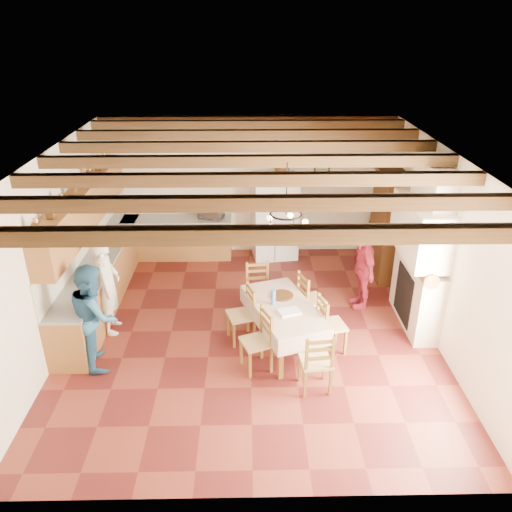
{
  "coord_description": "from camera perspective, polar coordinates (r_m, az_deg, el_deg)",
  "views": [
    {
      "loc": [
        -0.04,
        -7.05,
        4.78
      ],
      "look_at": [
        0.1,
        0.3,
        1.25
      ],
      "focal_mm": 35.0,
      "sensor_mm": 36.0,
      "label": 1
    }
  ],
  "objects": [
    {
      "name": "floor",
      "position": [
        8.52,
        -0.64,
        -8.55
      ],
      "size": [
        6.0,
        6.5,
        0.02
      ],
      "primitive_type": "cube",
      "color": "#531715",
      "rests_on": "ground"
    },
    {
      "name": "ceiling",
      "position": [
        7.27,
        -0.76,
        11.56
      ],
      "size": [
        6.0,
        6.5,
        0.02
      ],
      "primitive_type": "cube",
      "color": "silver",
      "rests_on": "ground"
    },
    {
      "name": "wall_back",
      "position": [
        10.82,
        -0.83,
        7.99
      ],
      "size": [
        6.0,
        0.02,
        3.0
      ],
      "primitive_type": "cube",
      "color": "beige",
      "rests_on": "ground"
    },
    {
      "name": "wall_front",
      "position": [
        5.01,
        -0.4,
        -15.2
      ],
      "size": [
        6.0,
        0.02,
        3.0
      ],
      "primitive_type": "cube",
      "color": "beige",
      "rests_on": "ground"
    },
    {
      "name": "wall_left",
      "position": [
        8.32,
        -21.89,
        0.49
      ],
      "size": [
        0.02,
        6.5,
        3.0
      ],
      "primitive_type": "cube",
      "color": "beige",
      "rests_on": "ground"
    },
    {
      "name": "wall_right",
      "position": [
        8.35,
        20.43,
        0.82
      ],
      "size": [
        0.02,
        6.5,
        3.0
      ],
      "primitive_type": "cube",
      "color": "beige",
      "rests_on": "ground"
    },
    {
      "name": "ceiling_beams",
      "position": [
        7.29,
        -0.75,
        10.8
      ],
      "size": [
        6.0,
        6.3,
        0.16
      ],
      "primitive_type": null,
      "color": "#34230F",
      "rests_on": "ground"
    },
    {
      "name": "lower_cabinets_left",
      "position": [
        9.57,
        -17.11,
        -2.62
      ],
      "size": [
        0.6,
        4.3,
        0.86
      ],
      "primitive_type": "cube",
      "color": "olive",
      "rests_on": "ground"
    },
    {
      "name": "lower_cabinets_back",
      "position": [
        11.01,
        -8.88,
        2.04
      ],
      "size": [
        2.3,
        0.6,
        0.86
      ],
      "primitive_type": "cube",
      "color": "olive",
      "rests_on": "ground"
    },
    {
      "name": "countertop_left",
      "position": [
        9.38,
        -17.46,
        -0.2
      ],
      "size": [
        0.62,
        4.3,
        0.04
      ],
      "primitive_type": "cube",
      "color": "slate",
      "rests_on": "lower_cabinets_left"
    },
    {
      "name": "countertop_back",
      "position": [
        10.84,
        -9.04,
        4.22
      ],
      "size": [
        2.34,
        0.62,
        0.04
      ],
      "primitive_type": "cube",
      "color": "slate",
      "rests_on": "lower_cabinets_back"
    },
    {
      "name": "backsplash_left",
      "position": [
        9.33,
        -19.4,
        1.56
      ],
      "size": [
        0.03,
        4.3,
        0.6
      ],
      "primitive_type": "cube",
      "color": "#EDE7CA",
      "rests_on": "ground"
    },
    {
      "name": "backsplash_back",
      "position": [
        11.0,
        -8.97,
        6.32
      ],
      "size": [
        2.3,
        0.03,
        0.6
      ],
      "primitive_type": "cube",
      "color": "#EDE7CA",
      "rests_on": "ground"
    },
    {
      "name": "upper_cabinets",
      "position": [
        9.05,
        -19.02,
        5.33
      ],
      "size": [
        0.35,
        4.2,
        0.7
      ],
      "primitive_type": "cube",
      "color": "olive",
      "rests_on": "ground"
    },
    {
      "name": "fireplace",
      "position": [
        8.46,
        18.05,
        0.77
      ],
      "size": [
        0.56,
        1.6,
        2.8
      ],
      "primitive_type": null,
      "color": "beige",
      "rests_on": "ground"
    },
    {
      "name": "wall_picture",
      "position": [
        10.81,
        7.52,
        9.69
      ],
      "size": [
        0.34,
        0.03,
        0.42
      ],
      "primitive_type": "cube",
      "color": "black",
      "rests_on": "ground"
    },
    {
      "name": "refrigerator",
      "position": [
        10.76,
        2.14,
        4.63
      ],
      "size": [
        1.02,
        0.88,
        1.85
      ],
      "primitive_type": "cube",
      "rotation": [
        0.0,
        0.0,
        0.13
      ],
      "color": "white",
      "rests_on": "floor"
    },
    {
      "name": "hutch",
      "position": [
        10.22,
        14.86,
        3.45
      ],
      "size": [
        0.51,
        1.18,
        2.13
      ],
      "primitive_type": null,
      "rotation": [
        0.0,
        0.0,
        0.01
      ],
      "color": "#3A220C",
      "rests_on": "floor"
    },
    {
      "name": "dining_table",
      "position": [
        7.83,
        3.15,
        -6.19
      ],
      "size": [
        1.35,
        1.86,
        0.74
      ],
      "rotation": [
        0.0,
        0.0,
        0.33
      ],
      "color": "beige",
      "rests_on": "floor"
    },
    {
      "name": "chandelier",
      "position": [
        7.12,
        3.45,
        4.8
      ],
      "size": [
        0.47,
        0.47,
        0.03
      ],
      "primitive_type": "torus",
      "color": "black",
      "rests_on": "ground"
    },
    {
      "name": "chair_left_near",
      "position": [
        7.43,
        -0.01,
        -9.7
      ],
      "size": [
        0.53,
        0.54,
        0.96
      ],
      "primitive_type": null,
      "rotation": [
        0.0,
        0.0,
        -1.19
      ],
      "color": "brown",
      "rests_on": "floor"
    },
    {
      "name": "chair_left_far",
      "position": [
        8.05,
        -1.75,
        -6.66
      ],
      "size": [
        0.51,
        0.52,
        0.96
      ],
      "primitive_type": null,
      "rotation": [
        0.0,
        0.0,
        -1.27
      ],
      "color": "brown",
      "rests_on": "floor"
    },
    {
      "name": "chair_right_near",
      "position": [
        7.9,
        8.66,
        -7.68
      ],
      "size": [
        0.49,
        0.5,
        0.96
      ],
      "primitive_type": null,
      "rotation": [
        0.0,
        0.0,
        1.81
      ],
      "color": "brown",
      "rests_on": "floor"
    },
    {
      "name": "chair_right_far",
      "position": [
        8.52,
        6.35,
        -4.85
      ],
      "size": [
        0.52,
        0.53,
        0.96
      ],
      "primitive_type": null,
      "rotation": [
        0.0,
        0.0,
        1.93
      ],
      "color": "brown",
      "rests_on": "floor"
    },
    {
      "name": "chair_end_near",
      "position": [
        7.11,
        6.87,
        -11.75
      ],
      "size": [
        0.46,
        0.44,
        0.96
      ],
      "primitive_type": null,
      "rotation": [
        0.0,
        0.0,
        3.25
      ],
      "color": "brown",
      "rests_on": "floor"
    },
    {
      "name": "chair_end_far",
      "position": [
        8.7,
        0.29,
        -3.98
      ],
      "size": [
        0.46,
        0.45,
        0.96
      ],
      "primitive_type": null,
      "rotation": [
        0.0,
        0.0,
        0.11
      ],
      "color": "brown",
      "rests_on": "floor"
    },
    {
      "name": "person_man",
      "position": [
        8.46,
        -16.64,
        -3.19
      ],
      "size": [
        0.47,
        0.66,
        1.7
      ],
      "primitive_type": "imported",
      "rotation": [
        0.0,
        0.0,
        1.68
      ],
      "color": "silver",
      "rests_on": "floor"
    },
    {
      "name": "person_woman_blue",
      "position": [
        7.75,
        -17.98,
        -6.46
      ],
      "size": [
        0.85,
        0.96,
        1.64
      ],
      "primitive_type": "imported",
      "rotation": [
        0.0,
        0.0,
        1.9
      ],
      "color": "#2B5E87",
      "rests_on": "floor"
    },
    {
      "name": "person_woman_red",
      "position": [
        9.05,
        12.13,
        -1.37
      ],
      "size": [
        0.46,
        0.92,
        1.52
      ],
      "primitive_type": "imported",
      "rotation": [
        0.0,
        0.0,
        -1.47
      ],
      "color": "#B2263B",
      "rests_on": "floor"
    },
    {
      "name": "microwave",
      "position": [
        10.7,
        -5.17,
        5.09
      ],
      "size": [
        0.59,
        0.48,
        0.28
      ],
      "primitive_type": "imported",
      "rotation": [
        0.0,
        0.0,
        -0.31
      ],
      "color": "silver",
      "rests_on": "countertop_back"
    },
    {
      "name": "fridge_vase",
      "position": [
        10.42,
        3.01,
        10.25
      ],
      "size": [
        0.41,
        0.41,
        0.33
      ],
      "primitive_type": "imported",
      "rotation": [
        0.0,
        0.0,
        -0.34
      ],
      "color": "#3A220C",
      "rests_on": "refrigerator"
    }
  ]
}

